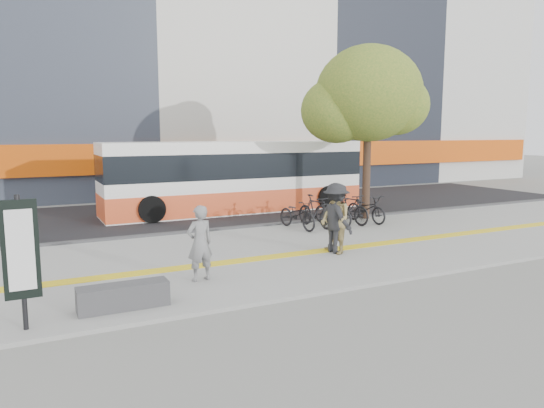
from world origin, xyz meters
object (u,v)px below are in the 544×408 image
bench (124,296)px  signboard (21,252)px  seated_woman (200,243)px  pedestrian_dark (336,218)px  bus (236,179)px  street_tree (366,96)px  pedestrian_tan (335,220)px

bench → signboard: bearing=-169.2°
seated_woman → pedestrian_dark: pedestrian_dark is taller
pedestrian_dark → signboard: bearing=103.4°
bench → pedestrian_dark: pedestrian_dark is taller
signboard → bus: (7.82, 10.01, 0.01)m
bench → signboard: signboard is taller
signboard → street_tree: size_ratio=0.35×
bench → pedestrian_dark: bearing=18.0°
pedestrian_dark → pedestrian_tan: bearing=127.8°
pedestrian_tan → seated_woman: bearing=-74.9°
bus → pedestrian_dark: (-0.40, -7.81, -0.37)m
bus → pedestrian_tan: 7.88m
bench → pedestrian_dark: 6.16m
pedestrian_dark → bus: bearing=-6.0°
signboard → street_tree: (11.38, 6.33, 3.15)m
bench → street_tree: size_ratio=0.25×
signboard → bench: bearing=10.8°
bus → pedestrian_tan: bearing=-93.4°
signboard → pedestrian_dark: (7.42, 2.20, -0.36)m
signboard → street_tree: bearing=29.1°
street_tree → bus: street_tree is taller
seated_woman → pedestrian_tan: 4.04m
street_tree → seated_woman: size_ratio=3.87×
bus → pedestrian_tan: (-0.46, -7.86, -0.41)m
street_tree → pedestrian_tan: (-4.02, -4.18, -3.54)m
seated_woman → pedestrian_tan: size_ratio=0.92×
signboard → pedestrian_tan: signboard is taller
bench → pedestrian_tan: (5.76, 1.84, 0.66)m
pedestrian_dark → street_tree: bearing=-46.9°
signboard → street_tree: street_tree is taller
signboard → seated_woman: bearing=21.7°
street_tree → seated_woman: bearing=-148.1°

